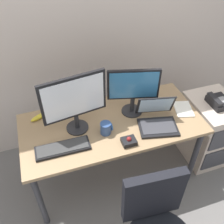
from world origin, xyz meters
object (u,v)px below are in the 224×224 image
object	(u,v)px
cell_phone	(157,101)
banana	(41,116)
desk_phone	(219,102)
keyboard	(63,148)
laptop	(157,119)
paper_notepad	(183,109)
file_cabinet	(208,130)
monitor_side	(133,88)
monitor_main	(74,100)
coffee_mug	(106,128)
trackball_mouse	(129,141)

from	to	relation	value
cell_phone	banana	bearing A→B (deg)	156.78
desk_phone	cell_phone	world-z (taller)	desk_phone
keyboard	cell_phone	size ratio (longest dim) A/B	2.90
laptop	paper_notepad	world-z (taller)	laptop
file_cabinet	desk_phone	xyz separation A→B (m)	(-0.01, -0.02, 0.38)
laptop	monitor_side	bearing A→B (deg)	123.77
file_cabinet	banana	world-z (taller)	banana
monitor_main	cell_phone	bearing A→B (deg)	7.69
file_cabinet	coffee_mug	world-z (taller)	coffee_mug
monitor_side	laptop	distance (m)	0.32
monitor_side	banana	size ratio (longest dim) A/B	2.24
desk_phone	monitor_side	size ratio (longest dim) A/B	0.47
monitor_side	coffee_mug	world-z (taller)	monitor_side
laptop	coffee_mug	size ratio (longest dim) A/B	3.60
coffee_mug	banana	bearing A→B (deg)	144.08
monitor_side	coffee_mug	bearing A→B (deg)	-149.21
coffee_mug	cell_phone	bearing A→B (deg)	21.86
file_cabinet	desk_phone	bearing A→B (deg)	-116.78
coffee_mug	banana	xyz separation A→B (m)	(-0.47, 0.34, -0.03)
cell_phone	paper_notepad	bearing A→B (deg)	-61.93
laptop	trackball_mouse	xyz separation A→B (m)	(-0.30, -0.13, -0.03)
desk_phone	banana	bearing A→B (deg)	168.98
keyboard	laptop	bearing A→B (deg)	2.07
monitor_side	desk_phone	bearing A→B (deg)	-9.57
keyboard	file_cabinet	bearing A→B (deg)	4.61
monitor_side	trackball_mouse	distance (m)	0.44
trackball_mouse	paper_notepad	bearing A→B (deg)	19.79
keyboard	cell_phone	bearing A→B (deg)	17.30
banana	monitor_main	bearing A→B (deg)	-39.58
file_cabinet	laptop	size ratio (longest dim) A/B	1.89
file_cabinet	monitor_main	xyz separation A→B (m)	(-1.30, 0.07, 0.66)
desk_phone	banana	distance (m)	1.59
desk_phone	paper_notepad	xyz separation A→B (m)	(-0.35, 0.01, -0.00)
keyboard	laptop	xyz separation A→B (m)	(0.79, 0.03, 0.04)
trackball_mouse	cell_phone	distance (m)	0.58
cell_phone	trackball_mouse	bearing A→B (deg)	-154.61
file_cabinet	laptop	xyz separation A→B (m)	(-0.67, -0.09, 0.43)
monitor_side	coffee_mug	size ratio (longest dim) A/B	4.17
trackball_mouse	laptop	bearing A→B (deg)	23.53
desk_phone	banana	world-z (taller)	desk_phone
file_cabinet	desk_phone	world-z (taller)	desk_phone
banana	coffee_mug	bearing A→B (deg)	-35.92
trackball_mouse	coffee_mug	distance (m)	0.21
file_cabinet	paper_notepad	size ratio (longest dim) A/B	3.34
keyboard	coffee_mug	xyz separation A→B (m)	(0.36, 0.06, 0.04)
file_cabinet	paper_notepad	xyz separation A→B (m)	(-0.36, -0.00, 0.38)
paper_notepad	banana	distance (m)	1.24
banana	monitor_side	bearing A→B (deg)	-12.52
desk_phone	monitor_main	xyz separation A→B (m)	(-1.29, 0.08, 0.28)
coffee_mug	keyboard	bearing A→B (deg)	-170.26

